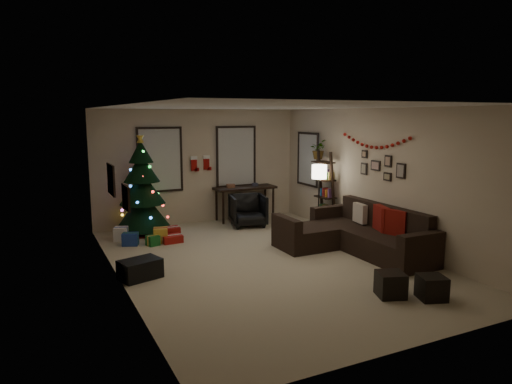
# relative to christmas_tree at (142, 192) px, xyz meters

# --- Properties ---
(floor) EXTENTS (7.00, 7.00, 0.00)m
(floor) POSITION_rel_christmas_tree_xyz_m (1.49, -2.98, -0.92)
(floor) COLOR #BBAC8E
(floor) RESTS_ON ground
(ceiling) EXTENTS (7.00, 7.00, 0.00)m
(ceiling) POSITION_rel_christmas_tree_xyz_m (1.49, -2.98, 1.78)
(ceiling) COLOR white
(ceiling) RESTS_ON floor
(wall_back) EXTENTS (5.00, 0.00, 5.00)m
(wall_back) POSITION_rel_christmas_tree_xyz_m (1.49, 0.52, 0.43)
(wall_back) COLOR beige
(wall_back) RESTS_ON floor
(wall_front) EXTENTS (5.00, 0.00, 5.00)m
(wall_front) POSITION_rel_christmas_tree_xyz_m (1.49, -6.48, 0.43)
(wall_front) COLOR beige
(wall_front) RESTS_ON floor
(wall_left) EXTENTS (0.00, 7.00, 7.00)m
(wall_left) POSITION_rel_christmas_tree_xyz_m (-1.01, -2.98, 0.43)
(wall_left) COLOR beige
(wall_left) RESTS_ON floor
(wall_right) EXTENTS (0.00, 7.00, 7.00)m
(wall_right) POSITION_rel_christmas_tree_xyz_m (3.99, -2.98, 0.43)
(wall_right) COLOR beige
(wall_right) RESTS_ON floor
(window_back_left) EXTENTS (1.05, 0.06, 1.50)m
(window_back_left) POSITION_rel_christmas_tree_xyz_m (0.54, 0.49, 0.63)
(window_back_left) COLOR #728CB2
(window_back_left) RESTS_ON wall_back
(window_back_right) EXTENTS (1.05, 0.06, 1.50)m
(window_back_right) POSITION_rel_christmas_tree_xyz_m (2.44, 0.49, 0.63)
(window_back_right) COLOR #728CB2
(window_back_right) RESTS_ON wall_back
(window_right_wall) EXTENTS (0.06, 0.90, 1.30)m
(window_right_wall) POSITION_rel_christmas_tree_xyz_m (3.96, -0.43, 0.58)
(window_right_wall) COLOR #728CB2
(window_right_wall) RESTS_ON wall_right
(christmas_tree) EXTENTS (1.19, 1.19, 2.21)m
(christmas_tree) POSITION_rel_christmas_tree_xyz_m (0.00, 0.00, 0.00)
(christmas_tree) COLOR black
(christmas_tree) RESTS_ON floor
(presents) EXTENTS (1.30, 0.89, 0.30)m
(presents) POSITION_rel_christmas_tree_xyz_m (-0.01, -0.80, -0.80)
(presents) COLOR maroon
(presents) RESTS_ON floor
(sofa) EXTENTS (1.91, 2.78, 0.88)m
(sofa) POSITION_rel_christmas_tree_xyz_m (3.32, -3.13, -0.63)
(sofa) COLOR black
(sofa) RESTS_ON floor
(pillow_red_a) EXTENTS (0.28, 0.48, 0.47)m
(pillow_red_a) POSITION_rel_christmas_tree_xyz_m (3.70, -3.76, -0.28)
(pillow_red_a) COLOR maroon
(pillow_red_a) RESTS_ON sofa
(pillow_red_b) EXTENTS (0.26, 0.50, 0.48)m
(pillow_red_b) POSITION_rel_christmas_tree_xyz_m (3.70, -3.41, -0.28)
(pillow_red_b) COLOR maroon
(pillow_red_b) RESTS_ON sofa
(pillow_cream) EXTENTS (0.16, 0.39, 0.38)m
(pillow_cream) POSITION_rel_christmas_tree_xyz_m (3.70, -2.79, -0.29)
(pillow_cream) COLOR beige
(pillow_cream) RESTS_ON sofa
(ottoman_near) EXTENTS (0.48, 0.48, 0.35)m
(ottoman_near) POSITION_rel_christmas_tree_xyz_m (2.34, -5.21, -0.74)
(ottoman_near) COLOR black
(ottoman_near) RESTS_ON floor
(ottoman_far) EXTENTS (0.46, 0.46, 0.34)m
(ottoman_far) POSITION_rel_christmas_tree_xyz_m (2.79, -5.54, -0.75)
(ottoman_far) COLOR black
(ottoman_far) RESTS_ON floor
(desk) EXTENTS (1.52, 0.54, 0.82)m
(desk) POSITION_rel_christmas_tree_xyz_m (2.56, 0.24, -0.19)
(desk) COLOR black
(desk) RESTS_ON floor
(desk_chair) EXTENTS (0.86, 0.82, 0.75)m
(desk_chair) POSITION_rel_christmas_tree_xyz_m (2.34, -0.41, -0.54)
(desk_chair) COLOR black
(desk_chair) RESTS_ON floor
(bookshelf) EXTENTS (0.30, 0.52, 1.78)m
(bookshelf) POSITION_rel_christmas_tree_xyz_m (3.79, -1.46, -0.06)
(bookshelf) COLOR black
(bookshelf) RESTS_ON floor
(potted_plant) EXTENTS (0.66, 0.68, 0.57)m
(potted_plant) POSITION_rel_christmas_tree_xyz_m (3.79, -1.09, 0.94)
(potted_plant) COLOR #4C4C4C
(potted_plant) RESTS_ON bookshelf
(floor_lamp) EXTENTS (0.32, 0.32, 1.51)m
(floor_lamp) POSITION_rel_christmas_tree_xyz_m (3.44, -1.69, 0.34)
(floor_lamp) COLOR black
(floor_lamp) RESTS_ON floor
(art_map) EXTENTS (0.04, 0.60, 0.50)m
(art_map) POSITION_rel_christmas_tree_xyz_m (-0.99, -2.31, 0.61)
(art_map) COLOR black
(art_map) RESTS_ON wall_left
(art_abstract) EXTENTS (0.04, 0.45, 0.35)m
(art_abstract) POSITION_rel_christmas_tree_xyz_m (-0.99, -3.53, 0.51)
(art_abstract) COLOR black
(art_abstract) RESTS_ON wall_left
(gallery) EXTENTS (0.03, 1.25, 0.54)m
(gallery) POSITION_rel_christmas_tree_xyz_m (3.97, -3.05, 0.66)
(gallery) COLOR black
(gallery) RESTS_ON wall_right
(garland) EXTENTS (0.08, 1.90, 0.30)m
(garland) POSITION_rel_christmas_tree_xyz_m (3.94, -2.84, 1.14)
(garland) COLOR #A5140C
(garland) RESTS_ON wall_right
(stocking_left) EXTENTS (0.20, 0.05, 0.36)m
(stocking_left) POSITION_rel_christmas_tree_xyz_m (1.34, 0.46, 0.52)
(stocking_left) COLOR #990F0C
(stocking_left) RESTS_ON wall_back
(stocking_right) EXTENTS (0.20, 0.05, 0.36)m
(stocking_right) POSITION_rel_christmas_tree_xyz_m (1.67, 0.51, 0.52)
(stocking_right) COLOR #990F0C
(stocking_right) RESTS_ON wall_back
(storage_bin) EXTENTS (0.71, 0.58, 0.31)m
(storage_bin) POSITION_rel_christmas_tree_xyz_m (-0.71, -2.89, -0.76)
(storage_bin) COLOR black
(storage_bin) RESTS_ON floor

